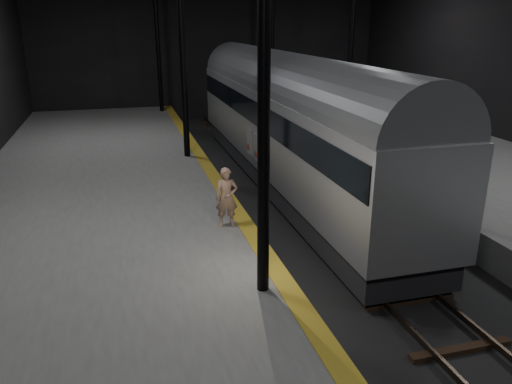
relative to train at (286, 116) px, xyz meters
name	(u,v)px	position (x,y,z in m)	size (l,w,h in m)	color
ground	(341,239)	(0.00, -5.68, -3.00)	(44.00, 44.00, 0.00)	black
platform_left	(97,252)	(-7.50, -5.68, -2.50)	(9.00, 43.80, 1.00)	#525250
tactile_strip	(243,220)	(-3.25, -5.68, -2.00)	(0.50, 43.80, 0.01)	olive
track	(341,237)	(0.00, -5.68, -2.94)	(2.40, 43.00, 0.24)	#3F3328
train	(286,116)	(0.00, 0.00, 0.00)	(3.02, 20.14, 5.38)	#A0A2A7
woman	(227,198)	(-3.80, -5.94, -1.13)	(0.64, 0.42, 1.75)	#97745D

